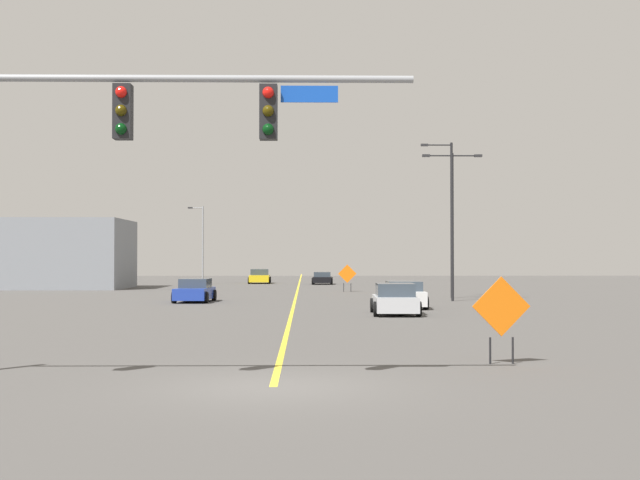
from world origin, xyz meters
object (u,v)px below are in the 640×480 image
Objects in this scene: construction_sign_right_lane at (347,275)px; car_silver_approaching at (395,300)px; construction_sign_left_lane at (501,310)px; car_yellow_far at (260,277)px; car_blue_passing at (195,291)px; car_white_mid at (403,295)px; car_black_near at (322,278)px; street_lamp_near_left at (202,241)px; street_lamp_far_left at (452,214)px; traffic_signal_assembly at (44,133)px; street_lamp_mid_right at (450,213)px.

construction_sign_right_lane is 0.48× the size of car_silver_approaching.
construction_sign_left_lane is 65.22m from car_yellow_far.
car_white_mid is at bearing -28.73° from car_blue_passing.
car_silver_approaching is at bearing -87.01° from car_black_near.
construction_sign_right_lane is 0.51× the size of car_black_near.
construction_sign_right_lane reaches higher than car_white_mid.
car_white_mid is at bearing 89.24° from construction_sign_left_lane.
construction_sign_right_lane reaches higher than car_yellow_far.
street_lamp_near_left is 23.55m from construction_sign_right_lane.
construction_sign_right_lane is 0.48× the size of car_blue_passing.
street_lamp_far_left reaches higher than street_lamp_near_left.
street_lamp_far_left reaches higher than construction_sign_left_lane.
car_blue_passing is (-1.26, 31.99, -4.22)m from traffic_signal_assembly.
car_blue_passing is at bearing 151.27° from car_white_mid.
street_lamp_near_left reaches higher than car_white_mid.
construction_sign_right_lane is (-5.86, 10.30, -4.02)m from street_lamp_mid_right.
construction_sign_right_lane reaches higher than car_black_near.
car_silver_approaching is (8.89, 20.98, -4.20)m from traffic_signal_assembly.
street_lamp_near_left is 43.00m from car_white_mid.
construction_sign_left_lane is at bearing -82.01° from car_yellow_far.
traffic_signal_assembly is at bearing -159.91° from construction_sign_left_lane.
street_lamp_far_left is 1.85× the size of car_yellow_far.
construction_sign_left_lane reaches higher than car_black_near.
street_lamp_far_left is 38.19m from street_lamp_near_left.
construction_sign_right_lane is at bearing 110.94° from street_lamp_far_left.
construction_sign_right_lane is at bearing 91.81° from car_silver_approaching.
construction_sign_left_lane is at bearing -90.76° from car_white_mid.
car_white_mid is (14.86, -40.20, -3.50)m from street_lamp_near_left.
traffic_signal_assembly reaches higher than car_blue_passing.
street_lamp_mid_right is at bearing 82.70° from street_lamp_far_left.
car_black_near is 0.93× the size of car_silver_approaching.
street_lamp_near_left is at bearing -160.34° from car_yellow_far.
street_lamp_far_left is 2.02× the size of car_silver_approaching.
car_yellow_far is (-7.62, 21.31, -0.60)m from construction_sign_right_lane.
traffic_signal_assembly is at bearing -87.74° from car_blue_passing.
street_lamp_mid_right is at bearing 71.96° from car_silver_approaching.
construction_sign_right_lane is 22.64m from car_yellow_far.
construction_sign_left_lane is at bearing -88.08° from construction_sign_right_lane.
traffic_signal_assembly is 23.17m from car_silver_approaching.
street_lamp_near_left is 34.51m from car_blue_passing.
traffic_signal_assembly is 2.64× the size of car_white_mid.
construction_sign_right_lane is 18.30m from car_black_near.
street_lamp_far_left is 33.30m from car_black_near.
construction_sign_left_lane reaches higher than car_white_mid.
construction_sign_right_lane is at bearing 94.80° from car_white_mid.
street_lamp_near_left is 1.78× the size of car_blue_passing.
traffic_signal_assembly is 68.20m from car_yellow_far.
street_lamp_mid_right is 16.51m from car_blue_passing.
traffic_signal_assembly is 2.66× the size of car_blue_passing.
street_lamp_near_left is at bearing 122.60° from street_lamp_mid_right.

